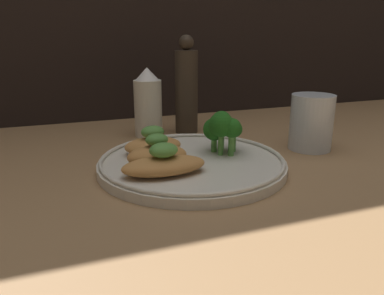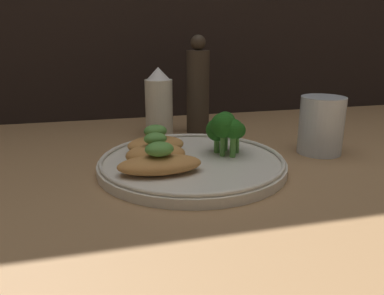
{
  "view_description": "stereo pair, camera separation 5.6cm",
  "coord_description": "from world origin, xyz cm",
  "px_view_note": "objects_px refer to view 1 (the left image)",
  "views": [
    {
      "loc": [
        -18.35,
        -50.26,
        19.65
      ],
      "look_at": [
        0.0,
        0.0,
        3.4
      ],
      "focal_mm": 35.0,
      "sensor_mm": 36.0,
      "label": 1
    },
    {
      "loc": [
        -13.01,
        -51.9,
        19.65
      ],
      "look_at": [
        0.0,
        0.0,
        3.4
      ],
      "focal_mm": 35.0,
      "sensor_mm": 36.0,
      "label": 2
    }
  ],
  "objects_px": {
    "broccoli_bunch": "(222,127)",
    "sauce_bottle": "(148,104)",
    "drinking_glass": "(311,122)",
    "plate": "(192,163)",
    "pepper_grinder": "(186,89)"
  },
  "relations": [
    {
      "from": "broccoli_bunch",
      "to": "pepper_grinder",
      "type": "bearing_deg",
      "value": 87.66
    },
    {
      "from": "broccoli_bunch",
      "to": "drinking_glass",
      "type": "relative_size",
      "value": 0.71
    },
    {
      "from": "plate",
      "to": "pepper_grinder",
      "type": "relative_size",
      "value": 1.44
    },
    {
      "from": "broccoli_bunch",
      "to": "sauce_bottle",
      "type": "height_order",
      "value": "sauce_bottle"
    },
    {
      "from": "broccoli_bunch",
      "to": "sauce_bottle",
      "type": "distance_m",
      "value": 0.21
    },
    {
      "from": "sauce_bottle",
      "to": "drinking_glass",
      "type": "height_order",
      "value": "sauce_bottle"
    },
    {
      "from": "sauce_bottle",
      "to": "drinking_glass",
      "type": "relative_size",
      "value": 1.4
    },
    {
      "from": "sauce_bottle",
      "to": "plate",
      "type": "bearing_deg",
      "value": -86.13
    },
    {
      "from": "broccoli_bunch",
      "to": "drinking_glass",
      "type": "height_order",
      "value": "drinking_glass"
    },
    {
      "from": "drinking_glass",
      "to": "plate",
      "type": "bearing_deg",
      "value": -173.56
    },
    {
      "from": "broccoli_bunch",
      "to": "sauce_bottle",
      "type": "xyz_separation_m",
      "value": [
        -0.07,
        0.19,
        0.01
      ]
    },
    {
      "from": "sauce_bottle",
      "to": "pepper_grinder",
      "type": "height_order",
      "value": "pepper_grinder"
    },
    {
      "from": "plate",
      "to": "broccoli_bunch",
      "type": "relative_size",
      "value": 4.12
    },
    {
      "from": "sauce_bottle",
      "to": "pepper_grinder",
      "type": "relative_size",
      "value": 0.69
    },
    {
      "from": "broccoli_bunch",
      "to": "pepper_grinder",
      "type": "xyz_separation_m",
      "value": [
        0.01,
        0.19,
        0.03
      ]
    }
  ]
}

